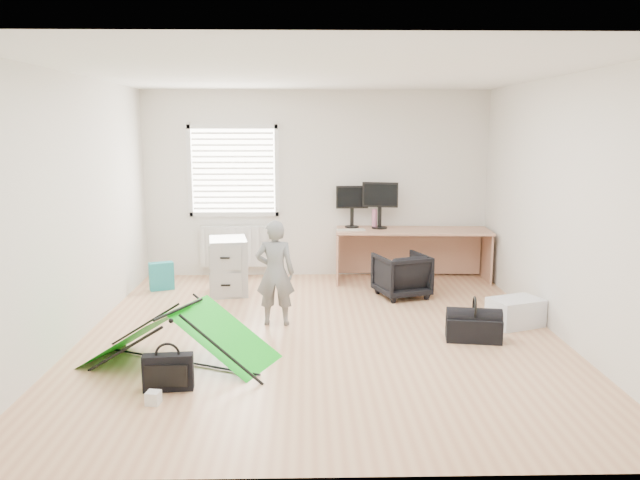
{
  "coord_description": "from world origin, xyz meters",
  "views": [
    {
      "loc": [
        -0.15,
        -6.34,
        2.17
      ],
      "look_at": [
        0.0,
        0.4,
        0.95
      ],
      "focal_mm": 35.0,
      "sensor_mm": 36.0,
      "label": 1
    }
  ],
  "objects_px": {
    "monitor_left": "(352,212)",
    "thermos": "(374,218)",
    "kite": "(180,336)",
    "person": "(275,273)",
    "monitor_right": "(380,212)",
    "laptop_bag": "(168,372)",
    "duffel_bag": "(474,329)",
    "storage_crate": "(515,312)",
    "desk": "(412,255)",
    "office_chair": "(402,275)",
    "filing_cabinet": "(228,266)"
  },
  "relations": [
    {
      "from": "filing_cabinet",
      "to": "monitor_left",
      "type": "height_order",
      "value": "monitor_left"
    },
    {
      "from": "office_chair",
      "to": "duffel_bag",
      "type": "height_order",
      "value": "office_chair"
    },
    {
      "from": "monitor_right",
      "to": "person",
      "type": "xyz_separation_m",
      "value": [
        -1.4,
        -2.11,
        -0.39
      ]
    },
    {
      "from": "thermos",
      "to": "storage_crate",
      "type": "xyz_separation_m",
      "value": [
        1.33,
        -2.28,
        -0.72
      ]
    },
    {
      "from": "storage_crate",
      "to": "person",
      "type": "bearing_deg",
      "value": 177.77
    },
    {
      "from": "monitor_left",
      "to": "duffel_bag",
      "type": "bearing_deg",
      "value": -72.21
    },
    {
      "from": "filing_cabinet",
      "to": "kite",
      "type": "bearing_deg",
      "value": -102.41
    },
    {
      "from": "storage_crate",
      "to": "kite",
      "type": "bearing_deg",
      "value": -163.45
    },
    {
      "from": "kite",
      "to": "person",
      "type": "bearing_deg",
      "value": 78.38
    },
    {
      "from": "thermos",
      "to": "laptop_bag",
      "type": "xyz_separation_m",
      "value": [
        -2.15,
        -3.93,
        -0.72
      ]
    },
    {
      "from": "office_chair",
      "to": "laptop_bag",
      "type": "bearing_deg",
      "value": 32.16
    },
    {
      "from": "storage_crate",
      "to": "laptop_bag",
      "type": "bearing_deg",
      "value": -154.63
    },
    {
      "from": "thermos",
      "to": "duffel_bag",
      "type": "bearing_deg",
      "value": -75.0
    },
    {
      "from": "office_chair",
      "to": "person",
      "type": "relative_size",
      "value": 0.53
    },
    {
      "from": "laptop_bag",
      "to": "thermos",
      "type": "bearing_deg",
      "value": 56.19
    },
    {
      "from": "storage_crate",
      "to": "monitor_left",
      "type": "bearing_deg",
      "value": 125.64
    },
    {
      "from": "thermos",
      "to": "kite",
      "type": "relative_size",
      "value": 0.16
    },
    {
      "from": "office_chair",
      "to": "kite",
      "type": "bearing_deg",
      "value": 25.16
    },
    {
      "from": "person",
      "to": "laptop_bag",
      "type": "height_order",
      "value": "person"
    },
    {
      "from": "person",
      "to": "office_chair",
      "type": "bearing_deg",
      "value": -142.49
    },
    {
      "from": "kite",
      "to": "office_chair",
      "type": "bearing_deg",
      "value": 67.71
    },
    {
      "from": "laptop_bag",
      "to": "duffel_bag",
      "type": "distance_m",
      "value": 3.11
    },
    {
      "from": "monitor_left",
      "to": "duffel_bag",
      "type": "relative_size",
      "value": 0.83
    },
    {
      "from": "filing_cabinet",
      "to": "monitor_right",
      "type": "height_order",
      "value": "monitor_right"
    },
    {
      "from": "monitor_left",
      "to": "kite",
      "type": "bearing_deg",
      "value": -121.88
    },
    {
      "from": "kite",
      "to": "storage_crate",
      "type": "height_order",
      "value": "kite"
    },
    {
      "from": "laptop_bag",
      "to": "duffel_bag",
      "type": "bearing_deg",
      "value": 16.99
    },
    {
      "from": "monitor_left",
      "to": "office_chair",
      "type": "distance_m",
      "value": 1.4
    },
    {
      "from": "monitor_right",
      "to": "thermos",
      "type": "height_order",
      "value": "monitor_right"
    },
    {
      "from": "monitor_left",
      "to": "storage_crate",
      "type": "xyz_separation_m",
      "value": [
        1.65,
        -2.31,
        -0.81
      ]
    },
    {
      "from": "kite",
      "to": "desk",
      "type": "bearing_deg",
      "value": 73.75
    },
    {
      "from": "office_chair",
      "to": "person",
      "type": "bearing_deg",
      "value": 17.41
    },
    {
      "from": "desk",
      "to": "office_chair",
      "type": "height_order",
      "value": "desk"
    },
    {
      "from": "monitor_left",
      "to": "thermos",
      "type": "height_order",
      "value": "monitor_left"
    },
    {
      "from": "monitor_right",
      "to": "storage_crate",
      "type": "relative_size",
      "value": 0.93
    },
    {
      "from": "thermos",
      "to": "kite",
      "type": "bearing_deg",
      "value": -123.11
    },
    {
      "from": "office_chair",
      "to": "storage_crate",
      "type": "distance_m",
      "value": 1.64
    },
    {
      "from": "thermos",
      "to": "duffel_bag",
      "type": "distance_m",
      "value": 2.95
    },
    {
      "from": "monitor_left",
      "to": "monitor_right",
      "type": "xyz_separation_m",
      "value": [
        0.39,
        -0.09,
        0.02
      ]
    },
    {
      "from": "monitor_left",
      "to": "storage_crate",
      "type": "bearing_deg",
      "value": -57.46
    },
    {
      "from": "office_chair",
      "to": "person",
      "type": "height_order",
      "value": "person"
    },
    {
      "from": "person",
      "to": "monitor_left",
      "type": "bearing_deg",
      "value": -112.57
    },
    {
      "from": "desk",
      "to": "duffel_bag",
      "type": "relative_size",
      "value": 3.89
    },
    {
      "from": "duffel_bag",
      "to": "laptop_bag",
      "type": "bearing_deg",
      "value": -148.3
    },
    {
      "from": "desk",
      "to": "thermos",
      "type": "height_order",
      "value": "thermos"
    },
    {
      "from": "filing_cabinet",
      "to": "storage_crate",
      "type": "relative_size",
      "value": 1.34
    },
    {
      "from": "monitor_right",
      "to": "laptop_bag",
      "type": "distance_m",
      "value": 4.53
    },
    {
      "from": "kite",
      "to": "storage_crate",
      "type": "bearing_deg",
      "value": 40.99
    },
    {
      "from": "monitor_right",
      "to": "duffel_bag",
      "type": "relative_size",
      "value": 0.91
    },
    {
      "from": "desk",
      "to": "monitor_left",
      "type": "xyz_separation_m",
      "value": [
        -0.85,
        0.22,
        0.59
      ]
    }
  ]
}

